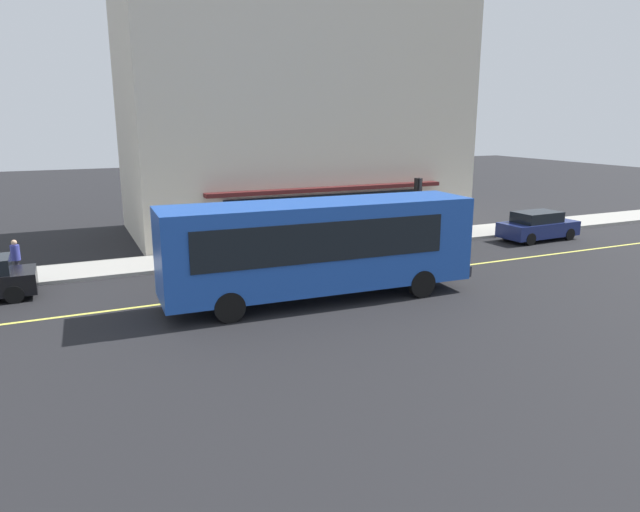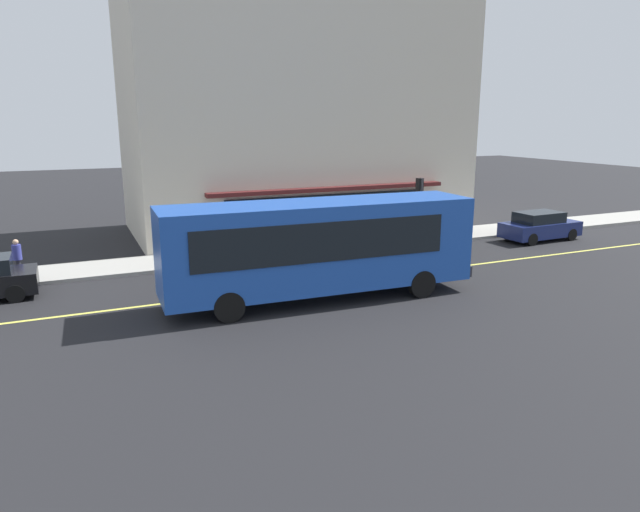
# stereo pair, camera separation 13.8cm
# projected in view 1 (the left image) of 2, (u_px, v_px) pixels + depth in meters

# --- Properties ---
(ground) EXTENTS (120.00, 120.00, 0.00)m
(ground) POSITION_uv_depth(u_px,v_px,m) (344.00, 281.00, 22.76)
(ground) COLOR black
(sidewalk) EXTENTS (80.00, 2.84, 0.15)m
(sidewalk) POSITION_uv_depth(u_px,v_px,m) (292.00, 250.00, 27.70)
(sidewalk) COLOR #9E9B93
(sidewalk) RESTS_ON ground
(lane_centre_stripe) EXTENTS (36.00, 0.16, 0.01)m
(lane_centre_stripe) POSITION_uv_depth(u_px,v_px,m) (344.00, 281.00, 22.76)
(lane_centre_stripe) COLOR #D8D14C
(lane_centre_stripe) RESTS_ON ground
(storefront_building) EXTENTS (18.48, 10.00, 13.70)m
(storefront_building) POSITION_uv_depth(u_px,v_px,m) (293.00, 108.00, 32.58)
(storefront_building) COLOR beige
(storefront_building) RESTS_ON ground
(bus) EXTENTS (11.22, 2.97, 3.50)m
(bus) POSITION_uv_depth(u_px,v_px,m) (320.00, 245.00, 20.02)
(bus) COLOR #1E4CAD
(bus) RESTS_ON ground
(traffic_light) EXTENTS (0.30, 0.52, 3.20)m
(traffic_light) POSITION_uv_depth(u_px,v_px,m) (418.00, 194.00, 29.14)
(traffic_light) COLOR #2D2D33
(traffic_light) RESTS_ON sidewalk
(car_silver) EXTENTS (4.34, 1.95, 1.52)m
(car_silver) POSITION_uv_depth(u_px,v_px,m) (241.00, 255.00, 23.89)
(car_silver) COLOR #B7BABF
(car_silver) RESTS_ON ground
(car_navy) EXTENTS (4.37, 2.01, 1.52)m
(car_navy) POSITION_uv_depth(u_px,v_px,m) (538.00, 226.00, 30.28)
(car_navy) COLOR navy
(car_navy) RESTS_ON ground
(pedestrian_waiting) EXTENTS (0.34, 0.34, 1.71)m
(pedestrian_waiting) POSITION_uv_depth(u_px,v_px,m) (366.00, 226.00, 28.05)
(pedestrian_waiting) COLOR black
(pedestrian_waiting) RESTS_ON sidewalk
(pedestrian_at_corner) EXTENTS (0.34, 0.34, 1.57)m
(pedestrian_at_corner) POSITION_uv_depth(u_px,v_px,m) (16.00, 256.00, 22.28)
(pedestrian_at_corner) COLOR black
(pedestrian_at_corner) RESTS_ON sidewalk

